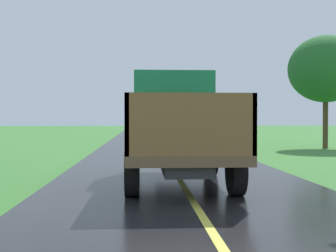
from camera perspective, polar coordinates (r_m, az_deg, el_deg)
name	(u,v)px	position (r m, az deg, el deg)	size (l,w,h in m)	color
banana_truck_near	(175,125)	(11.74, 0.87, 0.14)	(2.38, 5.82, 2.80)	#2D2D30
roadside_tree_mid_right	(326,69)	(26.81, 18.89, 6.66)	(4.06, 4.06, 6.17)	#4C3823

